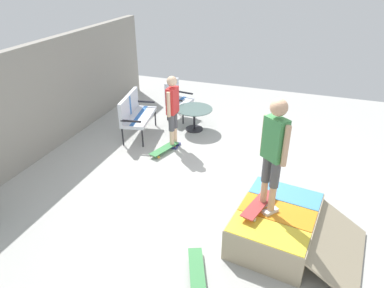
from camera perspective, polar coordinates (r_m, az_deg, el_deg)
ground_plane at (r=6.65m, az=3.97°, el=-7.64°), size 12.00×12.00×0.10m
back_wall_cinderblock at (r=7.94m, az=-24.85°, el=5.96°), size 9.00×0.20×2.35m
skate_ramp at (r=5.54m, az=13.91°, el=-12.85°), size 1.75×2.02×0.54m
patio_bench at (r=8.42m, az=-9.48°, el=5.30°), size 1.33×0.77×1.02m
patio_chair_near_house at (r=9.29m, az=-2.63°, el=7.86°), size 0.69×0.63×1.02m
patio_table at (r=8.65m, az=0.38°, el=4.83°), size 0.90×0.90×0.57m
person_watching at (r=7.62m, az=-3.21°, el=6.07°), size 0.48×0.25×1.67m
person_skater at (r=4.81m, az=13.30°, el=-0.81°), size 0.36×0.39×1.74m
skateboard_by_bench at (r=7.76m, az=-4.58°, el=-0.79°), size 0.82×0.44×0.10m
skateboard_spare at (r=5.02m, az=0.79°, el=-20.07°), size 0.82×0.49×0.10m
skateboard_on_ramp at (r=5.29m, az=10.89°, el=-9.73°), size 0.82×0.42×0.10m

